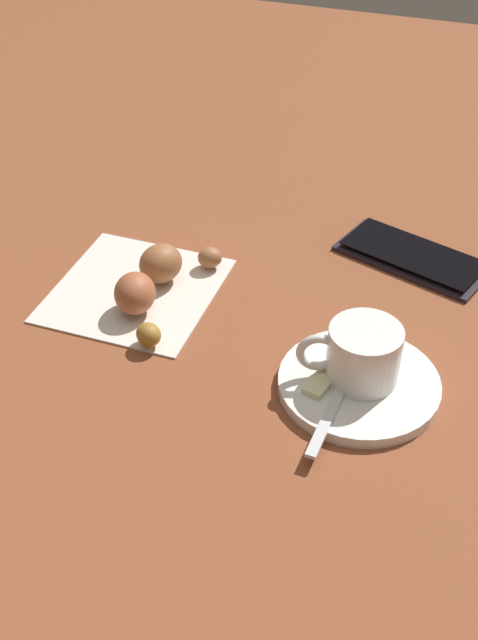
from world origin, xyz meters
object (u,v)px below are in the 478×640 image
Objects in this scene: sugar_packet at (331,370)px; napkin at (135,289)px; espresso_cup at (362,354)px; saucer at (359,385)px; teaspoon at (345,379)px; cell_phone at (413,256)px; croissant at (153,280)px.

sugar_packet is 0.22m from napkin.
saucer is at bearing 106.87° from espresso_cup.
teaspoon is (0.01, 0.01, -0.02)m from espresso_cup.
teaspoon is at bearing 83.98° from cell_phone.
cell_phone is (-0.04, -0.20, -0.01)m from sugar_packet.
saucer is 0.86× the size of napkin.
espresso_cup is at bearing -134.46° from teaspoon.
saucer is 0.01m from teaspoon.
saucer is 0.03m from sugar_packet.
napkin is 0.96× the size of cell_phone.
croissant is at bearing -14.88° from espresso_cup.
teaspoon is at bearing 162.37° from napkin.
cell_phone is (-0.22, -0.14, -0.02)m from croissant.
saucer is 1.92× the size of sugar_packet.
croissant reaches higher than napkin.
sugar_packet is (0.01, -0.01, 0.00)m from teaspoon.
espresso_cup reaches higher than saucer.
cell_phone is at bearing -93.53° from espresso_cup.
teaspoon is at bearing 161.84° from croissant.
teaspoon is 0.87× the size of croissant.
saucer is 0.22m from croissant.
sugar_packet is at bearing -25.07° from teaspoon.
sugar_packet is at bearing 9.14° from espresso_cup.
saucer reaches higher than napkin.
cell_phone is (-0.01, -0.20, -0.00)m from saucer.
saucer is 0.85× the size of croissant.
espresso_cup reaches higher than sugar_packet.
sugar_packet is 0.21m from cell_phone.
sugar_packet is 0.43× the size of cell_phone.
sugar_packet is (0.02, -0.00, 0.01)m from saucer.
croissant is (-0.02, 0.00, 0.02)m from napkin.
napkin is at bearing -15.57° from saucer.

